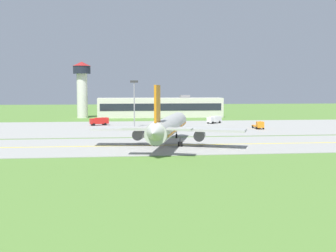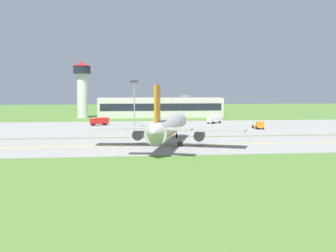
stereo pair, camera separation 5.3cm
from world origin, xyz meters
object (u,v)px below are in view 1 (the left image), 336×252
control_tower (82,84)px  service_truck_baggage (99,121)px  service_truck_fuel (214,119)px  apron_light_mast (134,98)px  service_truck_catering (259,125)px  airplane_lead (169,126)px

control_tower → service_truck_baggage: bearing=-77.4°
service_truck_fuel → apron_light_mast: (-28.34, -12.62, 7.79)m
service_truck_catering → control_tower: 82.03m
apron_light_mast → service_truck_catering: bearing=-14.4°
airplane_lead → service_truck_baggage: airplane_lead is taller
service_truck_baggage → service_truck_catering: (48.14, -18.37, -0.35)m
airplane_lead → apron_light_mast: (-5.69, 43.23, 5.19)m
apron_light_mast → control_tower: bearing=112.5°
apron_light_mast → service_truck_fuel: bearing=24.0°
apron_light_mast → airplane_lead: bearing=-82.5°
control_tower → airplane_lead: bearing=-74.3°
airplane_lead → service_truck_fuel: (22.64, 55.85, -2.60)m
airplane_lead → control_tower: size_ratio=1.67×
service_truck_catering → control_tower: control_tower is taller
service_truck_baggage → control_tower: control_tower is taller
service_truck_baggage → apron_light_mast: bearing=-38.4°
service_truck_baggage → service_truck_catering: size_ratio=0.98×
service_truck_fuel → service_truck_catering: bearing=-68.8°
service_truck_fuel → apron_light_mast: 31.98m
control_tower → apron_light_mast: size_ratio=1.59×
service_truck_baggage → control_tower: (-8.76, 39.25, 12.74)m
service_truck_baggage → service_truck_catering: service_truck_baggage is taller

